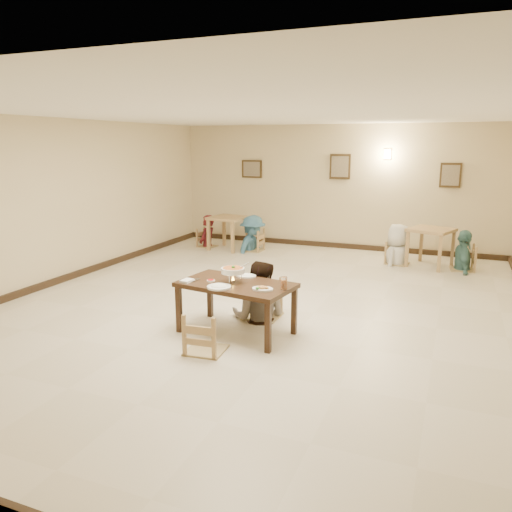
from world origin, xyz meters
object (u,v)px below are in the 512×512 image
at_px(main_diner, 259,261).
at_px(bg_chair_ll, 207,230).
at_px(chair_near, 205,314).
at_px(bg_diner_d, 466,230).
at_px(bg_chair_rl, 398,243).
at_px(bg_diner_b, 253,215).
at_px(bg_chair_lr, 253,231).
at_px(curry_warmer, 233,271).
at_px(drink_glass, 284,284).
at_px(bg_chair_rr, 464,247).
at_px(main_table, 236,289).
at_px(chair_far, 263,282).
at_px(bg_table_right, 431,235).
at_px(bg_diner_c, 399,224).
at_px(bg_diner_a, 207,215).
at_px(bg_table_left, 228,222).

height_order(main_diner, bg_chair_ll, main_diner).
xyz_separation_m(chair_near, bg_diner_d, (2.97, 5.64, 0.34)).
height_order(bg_chair_rl, bg_diner_b, bg_diner_b).
bearing_deg(bg_diner_b, chair_near, -157.17).
relative_size(bg_chair_ll, bg_diner_b, 0.51).
height_order(bg_chair_lr, bg_diner_d, bg_diner_d).
bearing_deg(curry_warmer, main_diner, 79.64).
bearing_deg(bg_diner_b, drink_glass, -147.52).
bearing_deg(bg_chair_rr, main_table, -36.22).
height_order(drink_glass, bg_diner_d, bg_diner_d).
xyz_separation_m(main_table, chair_far, (0.10, 0.74, -0.09)).
distance_m(bg_table_right, bg_chair_ll, 5.31).
bearing_deg(bg_chair_ll, bg_chair_lr, -85.23).
bearing_deg(bg_chair_ll, bg_diner_c, -86.01).
relative_size(main_diner, curry_warmer, 4.95).
distance_m(bg_chair_lr, bg_diner_c, 3.43).
bearing_deg(bg_chair_rr, bg_diner_b, -97.44).
bearing_deg(chair_near, bg_diner_c, -112.09).
distance_m(chair_far, drink_glass, 1.02).
bearing_deg(bg_chair_rl, bg_chair_lr, 101.64).
xyz_separation_m(bg_chair_lr, bg_chair_rr, (4.71, -0.13, -0.00)).
height_order(main_table, bg_chair_rr, bg_chair_rr).
distance_m(chair_near, bg_chair_rl, 5.92).
bearing_deg(bg_table_right, bg_diner_d, -6.29).
bearing_deg(bg_chair_ll, main_diner, -139.25).
relative_size(bg_chair_ll, bg_chair_rl, 0.96).
height_order(drink_glass, bg_diner_b, bg_diner_b).
relative_size(drink_glass, bg_diner_d, 0.10).
relative_size(bg_diner_a, bg_diner_b, 0.93).
xyz_separation_m(bg_table_right, bg_diner_a, (-5.30, 0.06, 0.13)).
bearing_deg(bg_diner_d, bg_table_left, 80.35).
height_order(bg_chair_ll, bg_chair_lr, bg_chair_lr).
bearing_deg(bg_chair_rr, bg_chair_rl, -97.71).
bearing_deg(bg_diner_b, chair_far, -149.78).
xyz_separation_m(main_diner, bg_diner_d, (2.80, 4.27, -0.04)).
bearing_deg(bg_diner_b, bg_table_left, 101.97).
bearing_deg(bg_chair_rr, drink_glass, -29.57).
bearing_deg(bg_diner_c, bg_diner_b, -72.71).
distance_m(main_table, bg_table_left, 5.55).
bearing_deg(bg_chair_rl, curry_warmer, 175.04).
height_order(main_diner, bg_diner_c, main_diner).
distance_m(bg_chair_rl, bg_diner_c, 0.41).
bearing_deg(bg_diner_d, main_diner, 137.74).
relative_size(chair_far, bg_chair_ll, 1.22).
bearing_deg(bg_table_right, bg_diner_b, 179.23).
bearing_deg(chair_near, bg_chair_rr, -123.53).
xyz_separation_m(drink_glass, bg_chair_lr, (-2.53, 5.10, -0.29)).
xyz_separation_m(chair_near, main_diner, (0.17, 1.37, 0.38)).
xyz_separation_m(chair_far, chair_near, (-0.20, -1.45, -0.04)).
relative_size(chair_near, bg_chair_rr, 1.01).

